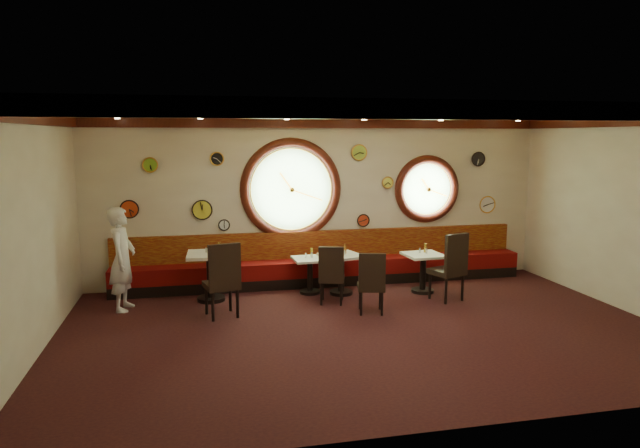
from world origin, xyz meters
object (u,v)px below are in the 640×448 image
(condiment_b_bottle, at_px, (312,252))
(chair_b, at_px, (331,271))
(table_b, at_px, (310,271))
(condiment_a_salt, at_px, (206,250))
(chair_c, at_px, (372,279))
(condiment_d_bottle, at_px, (425,248))
(condiment_b_pepper, at_px, (312,255))
(table_a, at_px, (210,271))
(chair_a, at_px, (223,275))
(table_c, at_px, (341,269))
(condiment_a_bottle, at_px, (219,247))
(condiment_c_pepper, at_px, (345,252))
(waiter, at_px, (122,259))
(condiment_d_salt, at_px, (420,250))
(condiment_c_salt, at_px, (340,251))
(condiment_a_pepper, at_px, (213,250))
(table_d, at_px, (423,268))
(condiment_b_salt, at_px, (306,255))
(chair_d, at_px, (451,263))
(condiment_c_bottle, at_px, (345,249))

(condiment_b_bottle, bearing_deg, chair_b, -79.16)
(table_b, bearing_deg, chair_b, -73.79)
(condiment_a_salt, bearing_deg, chair_c, -28.37)
(condiment_d_bottle, bearing_deg, condiment_b_pepper, 172.11)
(table_a, distance_m, chair_a, 1.06)
(chair_b, distance_m, condiment_a_salt, 2.22)
(chair_b, height_order, condiment_b_pepper, chair_b)
(condiment_a_salt, height_order, condiment_d_bottle, condiment_a_salt)
(condiment_a_salt, relative_size, condiment_b_bottle, 0.53)
(table_c, distance_m, condiment_d_bottle, 1.62)
(condiment_a_bottle, bearing_deg, table_b, 1.14)
(condiment_c_pepper, relative_size, waiter, 0.05)
(chair_c, bearing_deg, table_b, 129.97)
(condiment_d_salt, xyz_separation_m, condiment_a_bottle, (-3.65, 0.26, 0.16))
(condiment_c_salt, height_order, condiment_d_bottle, condiment_d_bottle)
(table_c, height_order, condiment_a_pepper, condiment_a_pepper)
(chair_c, bearing_deg, table_d, 51.69)
(condiment_b_salt, bearing_deg, condiment_d_salt, -8.84)
(condiment_a_salt, bearing_deg, table_d, -4.91)
(waiter, bearing_deg, condiment_c_pepper, -78.62)
(condiment_b_pepper, xyz_separation_m, condiment_d_bottle, (2.10, -0.29, 0.10))
(table_c, xyz_separation_m, condiment_c_salt, (-0.02, 0.01, 0.33))
(table_b, relative_size, condiment_b_salt, 7.06)
(chair_b, bearing_deg, condiment_d_bottle, 31.57)
(table_d, height_order, chair_d, chair_d)
(condiment_a_pepper, bearing_deg, condiment_a_bottle, 23.89)
(condiment_c_salt, bearing_deg, condiment_b_salt, 161.91)
(condiment_b_bottle, bearing_deg, table_a, -173.65)
(condiment_b_salt, xyz_separation_m, condiment_a_bottle, (-1.56, -0.07, 0.23))
(table_a, height_order, chair_c, chair_c)
(condiment_d_salt, bearing_deg, condiment_a_bottle, 176.00)
(condiment_b_salt, height_order, condiment_b_pepper, condiment_b_pepper)
(condiment_c_bottle, bearing_deg, condiment_b_bottle, 160.99)
(chair_d, bearing_deg, condiment_c_bottle, 130.64)
(chair_b, relative_size, condiment_d_salt, 6.46)
(condiment_b_salt, relative_size, condiment_b_bottle, 0.58)
(condiment_d_salt, distance_m, condiment_b_bottle, 2.01)
(chair_c, bearing_deg, condiment_d_salt, 54.79)
(table_a, relative_size, condiment_c_salt, 7.48)
(chair_a, xyz_separation_m, condiment_d_bottle, (3.76, 0.86, 0.11))
(table_c, bearing_deg, waiter, -177.89)
(condiment_b_bottle, relative_size, condiment_d_bottle, 0.96)
(condiment_b_pepper, distance_m, condiment_c_pepper, 0.62)
(table_d, relative_size, condiment_c_pepper, 8.20)
(table_b, xyz_separation_m, condiment_a_pepper, (-1.74, -0.08, 0.48))
(table_a, relative_size, table_c, 1.03)
(table_b, distance_m, condiment_d_bottle, 2.19)
(condiment_b_salt, distance_m, condiment_d_bottle, 2.23)
(waiter, bearing_deg, condiment_b_bottle, -72.55)
(table_c, bearing_deg, condiment_d_bottle, -3.50)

